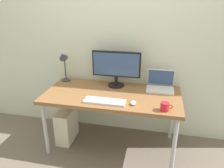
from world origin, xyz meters
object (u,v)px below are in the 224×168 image
Objects in this scene: laptop at (160,84)px; computer_tower at (67,125)px; keyboard at (105,101)px; coffee_mug at (165,107)px; mouse at (133,103)px; desk_lamp at (63,60)px; monitor at (116,66)px; desk at (112,98)px.

laptop is 0.76× the size of computer_tower.
coffee_mug reaches higher than keyboard.
mouse is (-0.27, -0.47, -0.04)m from laptop.
computer_tower is at bearing -71.89° from desk_lamp.
desk_lamp is 0.93× the size of keyboard.
desk_lamp is 4.57× the size of mouse.
monitor reaches higher than keyboard.
monitor reaches higher than mouse.
desk is 12.89× the size of coffee_mug.
desk_lamp reaches higher than coffee_mug.
laptop reaches higher than mouse.
keyboard is (0.65, -0.47, -0.28)m from desk_lamp.
coffee_mug reaches higher than desk.
desk_lamp is 3.41× the size of coffee_mug.
laptop is at bearing 95.43° from coffee_mug.
coffee_mug is at bearing -12.92° from computer_tower.
laptop is at bearing 25.38° from desk.
monitor is 0.99m from computer_tower.
desk_lamp reaches higher than computer_tower.
coffee_mug is at bearing -22.22° from desk_lamp.
mouse is (0.95, -0.45, -0.27)m from desk_lamp.
desk_lamp is at bearing 160.48° from desk.
computer_tower is at bearing 158.17° from keyboard.
keyboard is 0.62m from coffee_mug.
monitor reaches higher than desk.
desk_lamp is 1.39m from coffee_mug.
coffee_mug is (0.32, -0.06, 0.03)m from mouse.
monitor reaches higher than laptop.
laptop is 0.54m from mouse.
keyboard is at bearing -36.10° from desk_lamp.
desk is 0.80m from desk_lamp.
mouse reaches higher than desk.
laptop is 1.24m from desk_lamp.
desk is at bearing 141.69° from mouse.
laptop is 3.56× the size of mouse.
laptop reaches higher than keyboard.
desk_lamp is 1.08m from mouse.
desk is at bearing 154.80° from coffee_mug.
computer_tower is at bearing 166.46° from mouse.
laptop is 0.78× the size of desk_lamp.
desk_lamp is 0.83m from computer_tower.
mouse is 0.21× the size of computer_tower.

